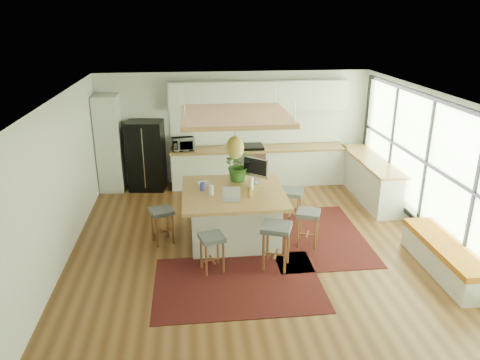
{
  "coord_description": "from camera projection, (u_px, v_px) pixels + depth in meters",
  "views": [
    {
      "loc": [
        -1.07,
        -7.35,
        3.99
      ],
      "look_at": [
        -0.2,
        0.5,
        1.1
      ],
      "focal_mm": 34.35,
      "sensor_mm": 36.0,
      "label": 1
    }
  ],
  "objects": [
    {
      "name": "laptop",
      "position": [
        232.0,
        194.0,
        7.89
      ],
      "size": [
        0.33,
        0.35,
        0.23
      ],
      "primitive_type": null,
      "rotation": [
        0.0,
        0.0,
        -0.09
      ],
      "color": "#A5A5AA",
      "rests_on": "island"
    },
    {
      "name": "island_bottle_0",
      "position": [
        203.0,
        185.0,
        8.36
      ],
      "size": [
        0.07,
        0.07,
        0.19
      ],
      "primitive_type": "cylinder",
      "color": "#313EC5",
      "rests_on": "island"
    },
    {
      "name": "monitor",
      "position": [
        255.0,
        170.0,
        8.66
      ],
      "size": [
        0.55,
        0.51,
        0.51
      ],
      "primitive_type": null,
      "rotation": [
        0.0,
        0.0,
        -0.72
      ],
      "color": "#A5A5AA",
      "rests_on": "island"
    },
    {
      "name": "stool_right_back",
      "position": [
        290.0,
        208.0,
        9.06
      ],
      "size": [
        0.56,
        0.56,
        0.74
      ],
      "primitive_type": null,
      "rotation": [
        0.0,
        0.0,
        1.2
      ],
      "color": "#44484C",
      "rests_on": "floor"
    },
    {
      "name": "microwave",
      "position": [
        183.0,
        143.0,
        10.81
      ],
      "size": [
        0.55,
        0.35,
        0.35
      ],
      "primitive_type": "imported",
      "rotation": [
        0.0,
        0.0,
        0.12
      ],
      "color": "#A5A5AA",
      "rests_on": "back_counter_top"
    },
    {
      "name": "floor",
      "position": [
        254.0,
        246.0,
        8.35
      ],
      "size": [
        7.0,
        7.0,
        0.0
      ],
      "primitive_type": "plane",
      "color": "#512F17",
      "rests_on": "ground"
    },
    {
      "name": "stool_near_left",
      "position": [
        212.0,
        251.0,
        7.42
      ],
      "size": [
        0.46,
        0.46,
        0.64
      ],
      "primitive_type": null,
      "rotation": [
        0.0,
        0.0,
        0.26
      ],
      "color": "#44484C",
      "rests_on": "floor"
    },
    {
      "name": "right_counter_top",
      "position": [
        372.0,
        160.0,
        10.21
      ],
      "size": [
        0.64,
        2.54,
        0.05
      ],
      "primitive_type": "cube",
      "color": "olive",
      "rests_on": "right_counter_base"
    },
    {
      "name": "pantry",
      "position": [
        109.0,
        144.0,
        10.62
      ],
      "size": [
        0.55,
        0.6,
        2.25
      ],
      "primitive_type": "cube",
      "color": "silver",
      "rests_on": "floor"
    },
    {
      "name": "stool_near_right",
      "position": [
        276.0,
        248.0,
        7.53
      ],
      "size": [
        0.59,
        0.59,
        0.77
      ],
      "primitive_type": null,
      "rotation": [
        0.0,
        0.0,
        -0.36
      ],
      "color": "#44484C",
      "rests_on": "floor"
    },
    {
      "name": "ceiling",
      "position": [
        256.0,
        97.0,
        7.42
      ],
      "size": [
        7.0,
        7.0,
        0.0
      ],
      "primitive_type": "plane",
      "rotation": [
        3.14,
        0.0,
        0.0
      ],
      "color": "white",
      "rests_on": "ground"
    },
    {
      "name": "ceiling_panel",
      "position": [
        235.0,
        131.0,
        7.98
      ],
      "size": [
        1.86,
        1.86,
        0.8
      ],
      "primitive_type": null,
      "color": "olive",
      "rests_on": "ceiling"
    },
    {
      "name": "back_counter_base",
      "position": [
        258.0,
        167.0,
        11.22
      ],
      "size": [
        4.2,
        0.6,
        0.88
      ],
      "primitive_type": "cube",
      "color": "silver",
      "rests_on": "floor"
    },
    {
      "name": "back_counter_top",
      "position": [
        259.0,
        149.0,
        11.06
      ],
      "size": [
        4.24,
        0.64,
        0.05
      ],
      "primitive_type": "cube",
      "color": "olive",
      "rests_on": "back_counter_base"
    },
    {
      "name": "range",
      "position": [
        248.0,
        165.0,
        11.17
      ],
      "size": [
        0.76,
        0.62,
        1.0
      ],
      "primitive_type": null,
      "color": "#A5A5AA",
      "rests_on": "floor"
    },
    {
      "name": "window_bench",
      "position": [
        444.0,
        257.0,
        7.44
      ],
      "size": [
        0.52,
        2.0,
        0.5
      ],
      "primitive_type": null,
      "color": "silver",
      "rests_on": "floor"
    },
    {
      "name": "upper_cabinets",
      "position": [
        258.0,
        96.0,
        10.76
      ],
      "size": [
        4.2,
        0.34,
        0.7
      ],
      "primitive_type": "cube",
      "color": "silver",
      "rests_on": "wall_back"
    },
    {
      "name": "island_bottle_1",
      "position": [
        212.0,
        190.0,
        8.14
      ],
      "size": [
        0.07,
        0.07,
        0.19
      ],
      "primitive_type": "cylinder",
      "color": "white",
      "rests_on": "island"
    },
    {
      "name": "island_bottle_2",
      "position": [
        249.0,
        192.0,
        8.07
      ],
      "size": [
        0.07,
        0.07,
        0.19
      ],
      "primitive_type": "cylinder",
      "color": "#A68537",
      "rests_on": "island"
    },
    {
      "name": "rug_near",
      "position": [
        238.0,
        284.0,
        7.16
      ],
      "size": [
        2.6,
        1.8,
        0.01
      ],
      "primitive_type": "cube",
      "color": "black",
      "rests_on": "floor"
    },
    {
      "name": "window_wall",
      "position": [
        433.0,
        167.0,
        8.2
      ],
      "size": [
        0.1,
        6.2,
        2.6
      ],
      "primitive_type": null,
      "color": "black",
      "rests_on": "wall_right"
    },
    {
      "name": "backsplash",
      "position": [
        257.0,
        128.0,
        11.19
      ],
      "size": [
        4.2,
        0.02,
        0.8
      ],
      "primitive_type": "cube",
      "color": "white",
      "rests_on": "wall_back"
    },
    {
      "name": "island_bottle_3",
      "position": [
        252.0,
        185.0,
        8.4
      ],
      "size": [
        0.07,
        0.07,
        0.19
      ],
      "primitive_type": "cylinder",
      "color": "white",
      "rests_on": "island"
    },
    {
      "name": "fridge",
      "position": [
        146.0,
        151.0,
        10.76
      ],
      "size": [
        0.89,
        0.73,
        1.65
      ],
      "primitive_type": null,
      "rotation": [
        0.0,
        0.0,
        -0.12
      ],
      "color": "black",
      "rests_on": "floor"
    },
    {
      "name": "wall_back",
      "position": [
        235.0,
        128.0,
        11.15
      ],
      "size": [
        6.5,
        0.0,
        6.5
      ],
      "primitive_type": "plane",
      "rotation": [
        1.57,
        0.0,
        0.0
      ],
      "color": "silver",
      "rests_on": "ground"
    },
    {
      "name": "right_counter_base",
      "position": [
        370.0,
        180.0,
        10.36
      ],
      "size": [
        0.6,
        2.5,
        0.88
      ],
      "primitive_type": "cube",
      "color": "silver",
      "rests_on": "floor"
    },
    {
      "name": "wall_front",
      "position": [
        304.0,
        292.0,
        4.61
      ],
      "size": [
        6.5,
        0.0,
        6.5
      ],
      "primitive_type": "plane",
      "rotation": [
        -1.57,
        0.0,
        0.0
      ],
      "color": "silver",
      "rests_on": "ground"
    },
    {
      "name": "island_bowl",
      "position": [
        204.0,
        184.0,
        8.62
      ],
      "size": [
        0.28,
        0.28,
        0.05
      ],
      "primitive_type": "imported",
      "rotation": [
        0.0,
        0.0,
        0.3
      ],
      "color": "white",
      "rests_on": "island"
    },
    {
      "name": "wall_right",
      "position": [
        434.0,
        169.0,
        8.22
      ],
      "size": [
        0.0,
        7.0,
        7.0
      ],
      "primitive_type": "plane",
      "rotation": [
        1.57,
        0.0,
        -1.57
      ],
      "color": "silver",
      "rests_on": "ground"
    },
    {
      "name": "stool_right_front",
      "position": [
        308.0,
        227.0,
        8.25
      ],
      "size": [
        0.51,
        0.51,
        0.67
      ],
      "primitive_type": null,
      "rotation": [
        0.0,
        0.0,
        1.19
      ],
      "color": "#44484C",
      "rests_on": "floor"
    },
    {
      "name": "stool_left_side",
      "position": [
        162.0,
        224.0,
        8.36
      ],
      "size": [
        0.5,
        0.5,
        0.66
      ],
      "primitive_type": null,
      "rotation": [
        0.0,
        0.0,
        -1.22
      ],
      "color": "#44484C",
      "rests_on": "floor"
    },
    {
      "name": "wall_left",
      "position": [
        59.0,
        183.0,
        7.54
      ],
      "size": [
        0.0,
        7.0,
        7.0
      ],
      "primitive_type": "plane",
      "rotation": [
        1.57,
        0.0,
        1.57
      ],
      "color": "silver",
      "rests_on": "ground"
    },
    {
      "name": "rug_right",
      "position": [
        314.0,
        236.0,
        8.71
      ],
      "size": [
        1.8,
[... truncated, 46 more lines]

